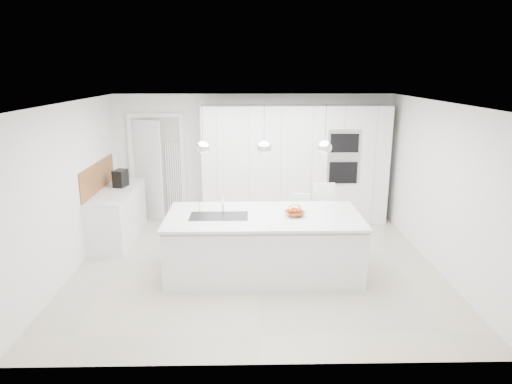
{
  "coord_description": "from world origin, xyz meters",
  "views": [
    {
      "loc": [
        -0.14,
        -6.59,
        2.94
      ],
      "look_at": [
        0.0,
        0.3,
        1.1
      ],
      "focal_mm": 32.0,
      "sensor_mm": 36.0,
      "label": 1
    }
  ],
  "objects_px": {
    "bar_stool_left": "(302,224)",
    "bar_stool_right": "(324,219)",
    "island_base": "(264,246)",
    "espresso_machine": "(121,178)",
    "fruit_bowl": "(295,214)"
  },
  "relations": [
    {
      "from": "fruit_bowl",
      "to": "bar_stool_left",
      "type": "xyz_separation_m",
      "value": [
        0.21,
        0.87,
        -0.45
      ]
    },
    {
      "from": "island_base",
      "to": "bar_stool_right",
      "type": "distance_m",
      "value": 1.34
    },
    {
      "from": "island_base",
      "to": "espresso_machine",
      "type": "distance_m",
      "value": 3.16
    },
    {
      "from": "fruit_bowl",
      "to": "bar_stool_left",
      "type": "bearing_deg",
      "value": 76.36
    },
    {
      "from": "espresso_machine",
      "to": "bar_stool_left",
      "type": "xyz_separation_m",
      "value": [
        3.19,
        -0.93,
        -0.57
      ]
    },
    {
      "from": "bar_stool_right",
      "to": "island_base",
      "type": "bearing_deg",
      "value": -143.85
    },
    {
      "from": "island_base",
      "to": "fruit_bowl",
      "type": "xyz_separation_m",
      "value": [
        0.45,
        -0.01,
        0.51
      ]
    },
    {
      "from": "fruit_bowl",
      "to": "bar_stool_right",
      "type": "xyz_separation_m",
      "value": [
        0.59,
        0.85,
        -0.37
      ]
    },
    {
      "from": "bar_stool_left",
      "to": "bar_stool_right",
      "type": "relative_size",
      "value": 0.85
    },
    {
      "from": "espresso_machine",
      "to": "bar_stool_left",
      "type": "distance_m",
      "value": 3.37
    },
    {
      "from": "island_base",
      "to": "bar_stool_right",
      "type": "bearing_deg",
      "value": 39.04
    },
    {
      "from": "fruit_bowl",
      "to": "bar_stool_left",
      "type": "distance_m",
      "value": 1.0
    },
    {
      "from": "island_base",
      "to": "fruit_bowl",
      "type": "relative_size",
      "value": 9.78
    },
    {
      "from": "island_base",
      "to": "fruit_bowl",
      "type": "distance_m",
      "value": 0.68
    },
    {
      "from": "island_base",
      "to": "bar_stool_right",
      "type": "xyz_separation_m",
      "value": [
        1.04,
        0.84,
        0.14
      ]
    }
  ]
}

